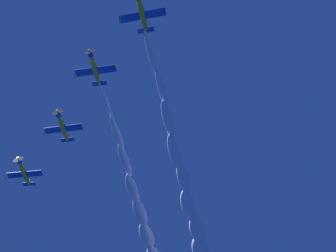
% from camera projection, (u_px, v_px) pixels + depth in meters
% --- Properties ---
extents(airplane_lead, '(7.13, 7.67, 2.43)m').
position_uv_depth(airplane_lead, '(142.00, 13.00, 70.34)').
color(airplane_lead, gold).
extents(airplane_left_wingman, '(7.14, 7.63, 2.53)m').
position_uv_depth(airplane_left_wingman, '(95.00, 68.00, 76.91)').
color(airplane_left_wingman, gold).
extents(airplane_right_wingman, '(7.14, 7.66, 2.45)m').
position_uv_depth(airplane_right_wingman, '(63.00, 127.00, 82.82)').
color(airplane_right_wingman, gold).
extents(airplane_slot_tail, '(7.14, 7.65, 2.52)m').
position_uv_depth(airplane_slot_tail, '(24.00, 172.00, 87.08)').
color(airplane_slot_tail, gold).
extents(smoke_trail_lead, '(63.03, 35.56, 7.39)m').
position_uv_depth(smoke_trail_lead, '(198.00, 240.00, 94.38)').
color(smoke_trail_lead, white).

